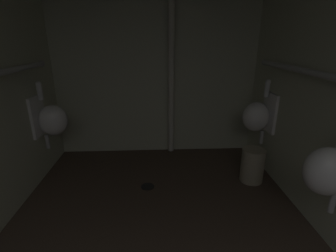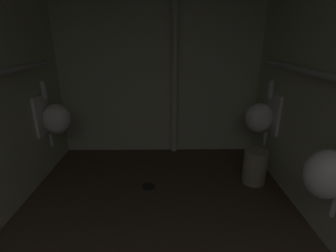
{
  "view_description": "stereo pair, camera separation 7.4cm",
  "coord_description": "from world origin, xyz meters",
  "px_view_note": "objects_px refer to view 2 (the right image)",
  "views": [
    {
      "loc": [
        -0.01,
        0.33,
        1.5
      ],
      "look_at": [
        0.09,
        2.35,
        0.78
      ],
      "focal_mm": 26.56,
      "sensor_mm": 36.0,
      "label": 1
    },
    {
      "loc": [
        0.06,
        0.33,
        1.5
      ],
      "look_at": [
        0.09,
        2.35,
        0.78
      ],
      "focal_mm": 26.56,
      "sensor_mm": 36.0,
      "label": 2
    }
  ],
  "objects_px": {
    "urinal_right_mid": "(331,173)",
    "waste_bin": "(255,167)",
    "urinal_left_mid": "(55,118)",
    "urinal_right_far": "(261,117)",
    "standpipe_back_wall": "(175,64)",
    "floor_drain": "(148,186)"
  },
  "relations": [
    {
      "from": "urinal_right_mid",
      "to": "waste_bin",
      "type": "distance_m",
      "value": 1.08
    },
    {
      "from": "urinal_left_mid",
      "to": "waste_bin",
      "type": "xyz_separation_m",
      "value": [
        2.19,
        -0.26,
        -0.48
      ]
    },
    {
      "from": "urinal_right_far",
      "to": "waste_bin",
      "type": "bearing_deg",
      "value": -111.96
    },
    {
      "from": "urinal_left_mid",
      "to": "standpipe_back_wall",
      "type": "xyz_separation_m",
      "value": [
        1.34,
        0.52,
        0.52
      ]
    },
    {
      "from": "urinal_right_far",
      "to": "floor_drain",
      "type": "relative_size",
      "value": 5.39
    },
    {
      "from": "urinal_right_mid",
      "to": "standpipe_back_wall",
      "type": "distance_m",
      "value": 2.05
    },
    {
      "from": "urinal_right_far",
      "to": "standpipe_back_wall",
      "type": "relative_size",
      "value": 0.32
    },
    {
      "from": "urinal_right_mid",
      "to": "floor_drain",
      "type": "relative_size",
      "value": 5.39
    },
    {
      "from": "urinal_right_far",
      "to": "waste_bin",
      "type": "relative_size",
      "value": 2.01
    },
    {
      "from": "urinal_right_far",
      "to": "standpipe_back_wall",
      "type": "bearing_deg",
      "value": 152.17
    },
    {
      "from": "urinal_left_mid",
      "to": "urinal_right_mid",
      "type": "height_order",
      "value": "same"
    },
    {
      "from": "standpipe_back_wall",
      "to": "waste_bin",
      "type": "xyz_separation_m",
      "value": [
        0.85,
        -0.78,
        -1.0
      ]
    },
    {
      "from": "urinal_left_mid",
      "to": "urinal_right_mid",
      "type": "xyz_separation_m",
      "value": [
        2.3,
        -1.22,
        0.0
      ]
    },
    {
      "from": "standpipe_back_wall",
      "to": "floor_drain",
      "type": "relative_size",
      "value": 16.68
    },
    {
      "from": "standpipe_back_wall",
      "to": "floor_drain",
      "type": "height_order",
      "value": "standpipe_back_wall"
    },
    {
      "from": "waste_bin",
      "to": "urinal_right_mid",
      "type": "bearing_deg",
      "value": -83.43
    },
    {
      "from": "urinal_right_mid",
      "to": "urinal_right_far",
      "type": "distance_m",
      "value": 1.23
    },
    {
      "from": "urinal_right_mid",
      "to": "standpipe_back_wall",
      "type": "bearing_deg",
      "value": 118.81
    },
    {
      "from": "urinal_left_mid",
      "to": "urinal_right_mid",
      "type": "relative_size",
      "value": 1.0
    },
    {
      "from": "urinal_right_mid",
      "to": "floor_drain",
      "type": "bearing_deg",
      "value": 144.88
    },
    {
      "from": "urinal_right_far",
      "to": "standpipe_back_wall",
      "type": "xyz_separation_m",
      "value": [
        -0.96,
        0.5,
        0.52
      ]
    },
    {
      "from": "floor_drain",
      "to": "waste_bin",
      "type": "distance_m",
      "value": 1.17
    }
  ]
}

